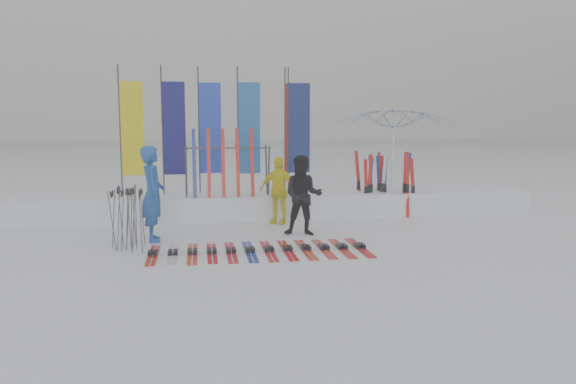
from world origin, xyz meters
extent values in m
plane|color=white|center=(0.00, 0.00, 0.00)|extent=(120.00, 120.00, 0.00)
cube|color=white|center=(0.00, 4.60, 0.30)|extent=(14.00, 1.60, 0.60)
imported|color=#1C4EA6|center=(-2.53, 1.93, 0.97)|extent=(0.55, 0.76, 1.95)
imported|color=black|center=(0.60, 2.05, 0.86)|extent=(0.97, 0.84, 1.72)
imported|color=yellow|center=(0.26, 3.51, 0.80)|extent=(1.00, 0.80, 1.60)
imported|color=white|center=(3.79, 5.34, 1.45)|extent=(3.36, 3.41, 2.90)
cube|color=red|center=(-2.45, 0.66, 0.04)|extent=(0.17, 1.59, 0.07)
cube|color=silver|center=(-2.09, 0.66, 0.04)|extent=(0.17, 1.62, 0.07)
cube|color=red|center=(-1.74, 0.66, 0.04)|extent=(0.17, 1.67, 0.07)
cube|color=#B20E0E|center=(-1.38, 0.66, 0.04)|extent=(0.17, 1.59, 0.07)
cube|color=#B10E1A|center=(-1.03, 0.66, 0.04)|extent=(0.17, 1.66, 0.07)
cube|color=navy|center=(-0.67, 0.66, 0.04)|extent=(0.17, 1.69, 0.07)
cube|color=red|center=(-0.32, 0.66, 0.04)|extent=(0.17, 1.69, 0.07)
cube|color=red|center=(0.04, 0.66, 0.04)|extent=(0.17, 1.69, 0.07)
cube|color=red|center=(0.39, 0.66, 0.04)|extent=(0.17, 1.69, 0.07)
cube|color=red|center=(0.75, 0.66, 0.04)|extent=(0.17, 1.62, 0.07)
cube|color=#B7190E|center=(1.10, 0.66, 0.04)|extent=(0.17, 1.68, 0.07)
cube|color=red|center=(1.46, 0.66, 0.04)|extent=(0.17, 1.69, 0.07)
cylinder|color=#595B60|center=(-2.80, 1.25, 0.63)|extent=(0.04, 0.08, 1.26)
cylinder|color=#595B60|center=(-3.03, 1.13, 0.59)|extent=(0.09, 0.12, 1.17)
cylinder|color=#595B60|center=(-2.92, 1.17, 0.60)|extent=(0.07, 0.03, 1.20)
cylinder|color=#595B60|center=(-2.68, 0.89, 0.60)|extent=(0.05, 0.05, 1.19)
cylinder|color=#595B60|center=(-3.22, 1.09, 0.58)|extent=(0.13, 0.06, 1.16)
cylinder|color=#595B60|center=(-3.24, 1.46, 0.57)|extent=(0.09, 0.07, 1.14)
cylinder|color=#595B60|center=(-3.10, 1.40, 0.62)|extent=(0.08, 0.04, 1.23)
cylinder|color=#595B60|center=(-2.88, 1.66, 0.58)|extent=(0.07, 0.13, 1.15)
cylinder|color=#595B60|center=(-2.98, 1.55, 0.57)|extent=(0.10, 0.15, 1.14)
cylinder|color=#595B60|center=(-2.89, 1.34, 0.59)|extent=(0.03, 0.09, 1.17)
cylinder|color=#595B60|center=(-2.96, 1.25, 0.60)|extent=(0.07, 0.16, 1.19)
cylinder|color=#595B60|center=(-3.11, 1.20, 0.61)|extent=(0.10, 0.02, 1.23)
cylinder|color=#595B60|center=(-2.69, 1.44, 0.58)|extent=(0.07, 0.13, 1.16)
cylinder|color=#595B60|center=(-2.81, 0.98, 0.62)|extent=(0.09, 0.07, 1.24)
cylinder|color=#383A3F|center=(-3.48, 4.66, 2.20)|extent=(0.04, 0.04, 3.20)
cube|color=yellow|center=(-3.19, 4.66, 2.25)|extent=(0.55, 0.03, 2.30)
cylinder|color=#383A3F|center=(-2.47, 4.67, 2.20)|extent=(0.04, 0.04, 3.20)
cube|color=#0D0D5D|center=(-2.18, 4.67, 2.25)|extent=(0.55, 0.03, 2.30)
cylinder|color=#383A3F|center=(-1.57, 4.93, 2.20)|extent=(0.04, 0.04, 3.20)
cube|color=blue|center=(-1.28, 4.93, 2.25)|extent=(0.55, 0.03, 2.30)
cylinder|color=#383A3F|center=(-0.59, 4.71, 2.20)|extent=(0.04, 0.04, 3.20)
cube|color=#175AB3|center=(-0.30, 4.71, 2.25)|extent=(0.55, 0.03, 2.30)
cylinder|color=#383A3F|center=(0.63, 4.81, 2.20)|extent=(0.04, 0.04, 3.20)
cube|color=red|center=(0.92, 4.81, 2.25)|extent=(0.55, 0.03, 2.30)
cylinder|color=#383A3F|center=(0.71, 4.75, 2.20)|extent=(0.04, 0.04, 3.20)
cube|color=navy|center=(1.00, 4.75, 2.25)|extent=(0.55, 0.03, 2.30)
cylinder|color=#383A3F|center=(-1.91, 3.95, 1.23)|extent=(0.04, 0.30, 1.23)
cylinder|color=#383A3F|center=(-1.91, 4.45, 1.23)|extent=(0.04, 0.30, 1.23)
cylinder|color=#383A3F|center=(0.09, 3.95, 1.23)|extent=(0.04, 0.30, 1.23)
cylinder|color=#383A3F|center=(0.09, 4.45, 1.23)|extent=(0.04, 0.30, 1.23)
cylinder|color=#383A3F|center=(-0.91, 4.20, 1.78)|extent=(2.00, 0.04, 0.04)
cube|color=navy|center=(2.87, 4.60, 0.74)|extent=(0.09, 0.04, 1.48)
cube|color=navy|center=(3.64, 4.04, 0.78)|extent=(0.09, 0.04, 1.56)
cube|color=red|center=(3.22, 4.80, 0.80)|extent=(0.09, 0.03, 1.61)
cube|color=navy|center=(2.80, 4.29, 0.79)|extent=(0.09, 0.03, 1.58)
cube|color=red|center=(2.62, 4.11, 0.74)|extent=(0.09, 0.04, 1.48)
cube|color=silver|center=(3.08, 4.15, 0.82)|extent=(0.09, 0.04, 1.63)
cube|color=navy|center=(3.15, 4.23, 0.77)|extent=(0.09, 0.04, 1.54)
cube|color=red|center=(3.81, 3.94, 0.75)|extent=(0.09, 0.02, 1.49)
cube|color=navy|center=(3.88, 4.54, 0.80)|extent=(0.09, 0.03, 1.60)
cube|color=red|center=(3.62, 3.83, 0.83)|extent=(0.09, 0.03, 1.66)
cube|color=red|center=(2.71, 4.15, 0.79)|extent=(0.09, 0.03, 1.58)
cube|color=red|center=(2.58, 4.66, 0.83)|extent=(0.09, 0.03, 1.66)
cube|color=red|center=(3.56, 3.88, 0.83)|extent=(0.09, 0.03, 1.67)
cube|color=silver|center=(3.94, 4.76, 0.80)|extent=(0.09, 0.04, 1.59)
cube|color=navy|center=(3.13, 4.61, 0.76)|extent=(0.09, 0.04, 1.53)
cube|color=red|center=(3.11, 4.37, 0.77)|extent=(0.09, 0.03, 1.54)
camera|label=1|loc=(-1.57, -9.63, 2.46)|focal=35.00mm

